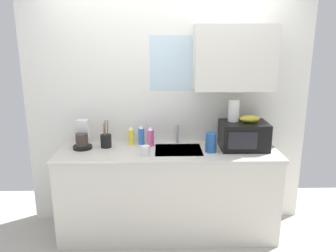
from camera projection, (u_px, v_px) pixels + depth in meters
name	position (u px, v px, depth m)	size (l,w,h in m)	color
kitchen_wall_assembly	(178.00, 100.00, 3.49)	(2.95, 0.42, 2.50)	white
counter_unit	(168.00, 191.00, 3.41)	(2.18, 0.63, 0.90)	silver
sink_faucet	(177.00, 134.00, 3.51)	(0.03, 0.03, 0.20)	#B2B5BA
microwave	(244.00, 135.00, 3.33)	(0.46, 0.35, 0.27)	black
banana_bunch	(250.00, 119.00, 3.29)	(0.20, 0.11, 0.07)	gold
paper_towel_roll	(234.00, 110.00, 3.31)	(0.11, 0.11, 0.22)	white
coffee_maker	(83.00, 138.00, 3.36)	(0.19, 0.21, 0.28)	black
dish_soap_bottle_pink	(150.00, 137.00, 3.42)	(0.07, 0.07, 0.20)	#E55999
dish_soap_bottle_blue	(141.00, 135.00, 3.47)	(0.06, 0.06, 0.21)	blue
dish_soap_bottle_yellow	(131.00, 136.00, 3.46)	(0.06, 0.06, 0.20)	yellow
cereal_canister	(211.00, 143.00, 3.24)	(0.10, 0.10, 0.19)	#2659A5
mug_white	(145.00, 151.00, 3.15)	(0.08, 0.08, 0.10)	white
utensil_crock	(106.00, 140.00, 3.38)	(0.11, 0.11, 0.29)	black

